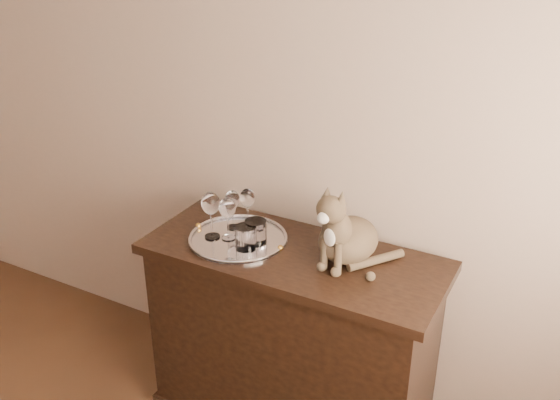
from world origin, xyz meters
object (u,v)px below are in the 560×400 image
(wine_glass_a, at_px, (233,209))
(wine_glass_d, at_px, (228,218))
(sideboard, at_px, (292,340))
(wine_glass_c, at_px, (211,215))
(cat, at_px, (350,220))
(tray, at_px, (238,240))
(tumbler_a, at_px, (246,237))
(tumbler_c, at_px, (256,232))
(wine_glass_b, at_px, (247,208))

(wine_glass_a, relative_size, wine_glass_d, 0.94)
(sideboard, height_order, wine_glass_c, wine_glass_c)
(wine_glass_c, distance_m, cat, 0.56)
(tray, relative_size, wine_glass_a, 2.37)
(tray, relative_size, tumbler_a, 4.20)
(tray, xyz_separation_m, wine_glass_d, (-0.04, -0.01, 0.09))
(wine_glass_a, xyz_separation_m, wine_glass_c, (-0.03, -0.11, 0.02))
(cat, bearing_deg, wine_glass_d, -158.88)
(wine_glass_c, bearing_deg, wine_glass_d, 20.46)
(wine_glass_d, relative_size, tumbler_a, 1.89)
(tumbler_c, bearing_deg, tumbler_a, -102.96)
(sideboard, bearing_deg, tray, -175.98)
(wine_glass_b, distance_m, cat, 0.48)
(wine_glass_b, distance_m, wine_glass_c, 0.17)
(sideboard, relative_size, wine_glass_c, 5.99)
(wine_glass_b, xyz_separation_m, wine_glass_d, (-0.01, -0.13, 0.00))
(tumbler_c, bearing_deg, wine_glass_b, 133.30)
(tumbler_c, distance_m, cat, 0.39)
(sideboard, height_order, tray, tray)
(tumbler_a, bearing_deg, cat, 18.77)
(wine_glass_a, height_order, wine_glass_d, wine_glass_d)
(sideboard, xyz_separation_m, wine_glass_b, (-0.26, 0.10, 0.52))
(tumbler_a, xyz_separation_m, cat, (0.38, 0.13, 0.11))
(tumbler_c, bearing_deg, sideboard, 4.26)
(wine_glass_c, xyz_separation_m, cat, (0.55, 0.12, 0.06))
(wine_glass_a, xyz_separation_m, cat, (0.51, 0.01, 0.07))
(wine_glass_b, height_order, wine_glass_c, wine_glass_c)
(cat, bearing_deg, tumbler_a, -151.03)
(sideboard, xyz_separation_m, wine_glass_c, (-0.34, -0.05, 0.53))
(wine_glass_d, bearing_deg, wine_glass_a, 110.56)
(tray, xyz_separation_m, wine_glass_a, (-0.07, 0.07, 0.09))
(tray, height_order, tumbler_a, tumbler_a)
(cat, bearing_deg, sideboard, -153.07)
(sideboard, bearing_deg, tumbler_c, -175.74)
(wine_glass_a, height_order, cat, cat)
(cat, bearing_deg, tray, -159.80)
(wine_glass_c, bearing_deg, tumbler_c, 13.42)
(sideboard, distance_m, tumbler_a, 0.52)
(tumbler_c, bearing_deg, wine_glass_d, -170.57)
(wine_glass_b, bearing_deg, wine_glass_a, -137.67)
(wine_glass_d, bearing_deg, cat, 10.91)
(tray, xyz_separation_m, tumbler_a, (0.07, -0.05, 0.05))
(sideboard, height_order, tumbler_a, tumbler_a)
(wine_glass_a, relative_size, wine_glass_c, 0.84)
(tray, xyz_separation_m, wine_glass_c, (-0.10, -0.04, 0.10))
(tumbler_a, xyz_separation_m, tumbler_c, (0.01, 0.05, 0.00))
(tray, bearing_deg, wine_glass_b, 101.32)
(wine_glass_b, relative_size, wine_glass_d, 0.95)
(wine_glass_a, height_order, tumbler_c, wine_glass_a)
(wine_glass_c, xyz_separation_m, tumbler_c, (0.18, 0.04, -0.05))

